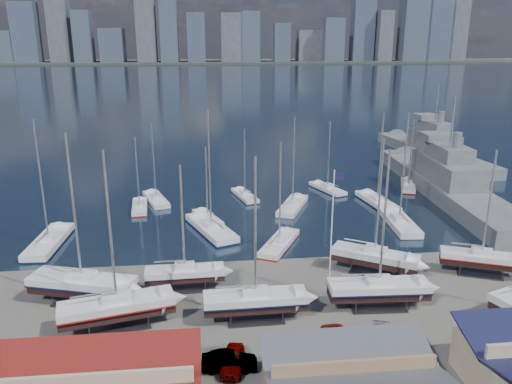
{
  "coord_description": "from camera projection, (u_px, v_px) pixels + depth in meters",
  "views": [
    {
      "loc": [
        -9.98,
        -54.84,
        25.32
      ],
      "look_at": [
        -3.3,
        8.0,
        6.16
      ],
      "focal_mm": 35.0,
      "sensor_mm": 36.0,
      "label": 1
    }
  ],
  "objects": [
    {
      "name": "sailboat_moored_3",
      "position": [
        211.0,
        230.0,
        68.89
      ],
      "size": [
        7.4,
        12.23,
        17.69
      ],
      "rotation": [
        0.0,
        0.0,
        1.94
      ],
      "color": "black",
      "rests_on": "water"
    },
    {
      "name": "sailboat_moored_5",
      "position": [
        245.0,
        196.0,
        83.86
      ],
      "size": [
        4.3,
        8.51,
        12.25
      ],
      "rotation": [
        0.0,
        0.0,
        1.83
      ],
      "color": "black",
      "rests_on": "water"
    },
    {
      "name": "sailboat_cradle_1",
      "position": [
        117.0,
        307.0,
        45.42
      ],
      "size": [
        10.78,
        5.24,
        16.73
      ],
      "rotation": [
        0.0,
        0.0,
        0.23
      ],
      "color": "#2D2D33",
      "rests_on": "ground"
    },
    {
      "name": "car_d",
      "position": [
        382.0,
        341.0,
        42.81
      ],
      "size": [
        3.06,
        4.84,
        1.31
      ],
      "primitive_type": "imported",
      "rotation": [
        0.0,
        0.0,
        -0.29
      ],
      "color": "gray",
      "rests_on": "ground"
    },
    {
      "name": "sailboat_moored_9",
      "position": [
        399.0,
        223.0,
        71.3
      ],
      "size": [
        3.85,
        11.38,
        16.91
      ],
      "rotation": [
        0.0,
        0.0,
        1.51
      ],
      "color": "black",
      "rests_on": "water"
    },
    {
      "name": "shed_grey",
      "position": [
        353.0,
        384.0,
        35.18
      ],
      "size": [
        12.6,
        8.4,
        4.17
      ],
      "color": "#8C6B4C",
      "rests_on": "ground"
    },
    {
      "name": "sailboat_cradle_2",
      "position": [
        185.0,
        273.0,
        52.41
      ],
      "size": [
        8.32,
        2.6,
        13.65
      ],
      "rotation": [
        0.0,
        0.0,
        0.04
      ],
      "color": "#2D2D33",
      "rests_on": "ground"
    },
    {
      "name": "car_c",
      "position": [
        338.0,
        340.0,
        42.95
      ],
      "size": [
        2.31,
        4.67,
        1.27
      ],
      "primitive_type": "imported",
      "rotation": [
        0.0,
        0.0,
        0.05
      ],
      "color": "gray",
      "rests_on": "ground"
    },
    {
      "name": "sailboat_moored_0",
      "position": [
        49.0,
        243.0,
        64.29
      ],
      "size": [
        3.86,
        11.65,
        17.18
      ],
      "rotation": [
        0.0,
        0.0,
        1.51
      ],
      "color": "black",
      "rests_on": "water"
    },
    {
      "name": "flagpole",
      "position": [
        333.0,
        224.0,
        49.91
      ],
      "size": [
        1.18,
        0.12,
        13.38
      ],
      "color": "white",
      "rests_on": "ground"
    },
    {
      "name": "sailboat_cradle_3",
      "position": [
        255.0,
        300.0,
        46.67
      ],
      "size": [
        9.84,
        2.93,
        15.84
      ],
      "rotation": [
        0.0,
        0.0,
        0.02
      ],
      "color": "#2D2D33",
      "rests_on": "ground"
    },
    {
      "name": "skyline",
      "position": [
        202.0,
        29.0,
        575.38
      ],
      "size": [
        639.14,
        43.8,
        107.69
      ],
      "color": "#475166",
      "rests_on": "far_shore"
    },
    {
      "name": "sailboat_moored_4",
      "position": [
        208.0,
        218.0,
        73.39
      ],
      "size": [
        4.68,
        7.91,
        11.54
      ],
      "rotation": [
        0.0,
        0.0,
        1.93
      ],
      "color": "black",
      "rests_on": "water"
    },
    {
      "name": "sailboat_cradle_5",
      "position": [
        379.0,
        289.0,
        48.84
      ],
      "size": [
        10.04,
        3.21,
        16.04
      ],
      "rotation": [
        0.0,
        0.0,
        -0.04
      ],
      "color": "#2D2D33",
      "rests_on": "ground"
    },
    {
      "name": "water",
      "position": [
        216.0,
        79.0,
        346.08
      ],
      "size": [
        1400.0,
        600.0,
        0.4
      ],
      "primitive_type": "cube",
      "color": "#19253A",
      "rests_on": "ground"
    },
    {
      "name": "sailboat_moored_1",
      "position": [
        140.0,
        207.0,
        78.24
      ],
      "size": [
        2.97,
        8.21,
        12.02
      ],
      "rotation": [
        0.0,
        0.0,
        1.66
      ],
      "color": "black",
      "rests_on": "water"
    },
    {
      "name": "ground",
      "position": [
        307.0,
        299.0,
        51.03
      ],
      "size": [
        1400.0,
        1400.0,
        0.0
      ],
      "primitive_type": "plane",
      "color": "#605E59",
      "rests_on": "ground"
    },
    {
      "name": "sailboat_moored_11",
      "position": [
        408.0,
        186.0,
        89.63
      ],
      "size": [
        5.37,
        8.92,
        12.9
      ],
      "rotation": [
        0.0,
        0.0,
        1.2
      ],
      "color": "black",
      "rests_on": "water"
    },
    {
      "name": "sailboat_moored_7",
      "position": [
        293.0,
        207.0,
        78.47
      ],
      "size": [
        6.65,
        10.31,
        15.15
      ],
      "rotation": [
        0.0,
        0.0,
        1.15
      ],
      "color": "black",
      "rests_on": "water"
    },
    {
      "name": "sailboat_cradle_6",
      "position": [
        481.0,
        259.0,
        55.82
      ],
      "size": [
        9.09,
        5.72,
        14.39
      ],
      "rotation": [
        0.0,
        0.0,
        -0.4
      ],
      "color": "#2D2D33",
      "rests_on": "ground"
    },
    {
      "name": "far_shore",
      "position": [
        210.0,
        62.0,
        593.13
      ],
      "size": [
        1400.0,
        80.0,
        2.2
      ],
      "primitive_type": "cube",
      "color": "#2D332D",
      "rests_on": "ground"
    },
    {
      "name": "sailboat_moored_2",
      "position": [
        156.0,
        200.0,
        81.77
      ],
      "size": [
        5.21,
        9.31,
        13.55
      ],
      "rotation": [
        0.0,
        0.0,
        1.89
      ],
      "color": "black",
      "rests_on": "water"
    },
    {
      "name": "sailboat_moored_6",
      "position": [
        279.0,
        244.0,
        63.98
      ],
      "size": [
        6.68,
        9.71,
        14.25
      ],
      "rotation": [
        0.0,
        0.0,
        1.1
      ],
      "color": "black",
      "rests_on": "water"
    },
    {
      "name": "naval_ship_east",
      "position": [
        445.0,
        185.0,
        85.64
      ],
      "size": [
        10.25,
        48.9,
        18.37
      ],
      "rotation": [
        0.0,
        0.0,
        1.52
      ],
      "color": "slate",
      "rests_on": "water"
    },
    {
      "name": "car_a",
      "position": [
        233.0,
        360.0,
        40.08
      ],
      "size": [
        2.46,
        4.45,
        1.43
      ],
      "primitive_type": "imported",
      "rotation": [
        0.0,
        0.0,
        -0.19
      ],
      "color": "gray",
      "rests_on": "ground"
    },
    {
      "name": "sailboat_cradle_4",
      "position": [
        375.0,
        257.0,
        56.05
      ],
      "size": [
        9.5,
        7.37,
        15.63
      ],
      "rotation": [
        0.0,
        0.0,
        -0.56
      ],
      "color": "#2D2D33",
      "rests_on": "ground"
    },
    {
      "name": "sailboat_moored_8",
      "position": [
        327.0,
        189.0,
        87.78
      ],
      "size": [
        5.3,
        8.88,
        12.83
      ],
      "rotation": [
        0.0,
        0.0,
        1.93
      ],
      "color": "black",
      "rests_on": "water"
    },
    {
      "name": "sailboat_cradle_0",
      "position": [
        82.0,
        284.0,
        49.61
      ],
      "size": [
        11.22,
        6.06,
        17.36
      ],
      "rotation": [
        0.0,
        0.0,
        -0.3
      ],
      "color": "#2D2D33",
      "rests_on": "ground"
    },
    {
      "name": "car_b",
      "position": [
        229.0,
        362.0,
        39.91
      ],
      "size": [
        4.59,
        1.9,
        1.48
      ],
      "primitive_type": "imported",
      "rotation": [
        0.0,
        0.0,
        1.49
      ],
      "color": "gray",
      "rests_on": "ground"
    },
    {
      "name": "sailboat_moored_10",
      "position": [
        377.0,
        203.0,
        80.5
      ],
      "size": [
        4.48,
        10.82,
        15.7
      ],
      "rotation": [
        0.0,
        0.0,
        1.72
      ],
      "color": "black",
      "rests_on": "water"
    },
    {
      "name": "naval_ship_west",
      "position": [
        432.0,
        151.0,
        112.44
      ],
      "size": [
        11.15,
        41.6,
        17.7
      ],
      "rotation": [
        0.0,
        0.0,
        1.68
      ],
      "color": "slate",
      "rests_on": "water"
    }
  ]
}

